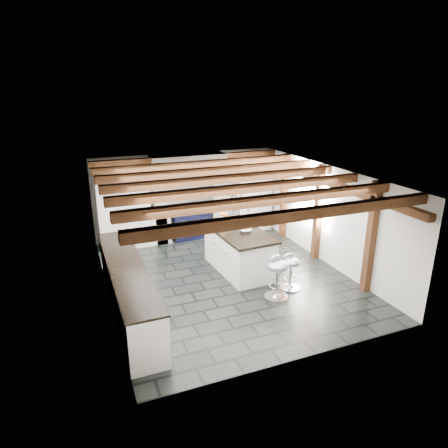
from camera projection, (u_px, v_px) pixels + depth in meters
name	position (u px, v px, depth m)	size (l,w,h in m)	color
ground	(227.00, 277.00, 8.78)	(6.00, 6.00, 0.00)	black
room_shell	(180.00, 216.00, 9.47)	(6.00, 6.03, 6.00)	silver
range_cooker	(190.00, 221.00, 10.98)	(1.00, 0.63, 0.99)	black
kitchen_island	(239.00, 250.00, 8.98)	(1.11, 1.97, 1.26)	white
bar_stool_near	(291.00, 267.00, 8.15)	(0.41, 0.41, 0.76)	silver
bar_stool_far	(277.00, 272.00, 7.77)	(0.54, 0.54, 0.88)	silver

